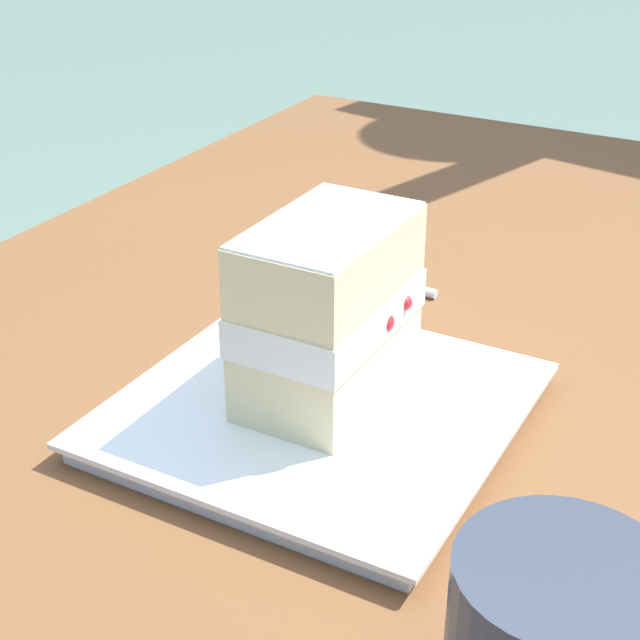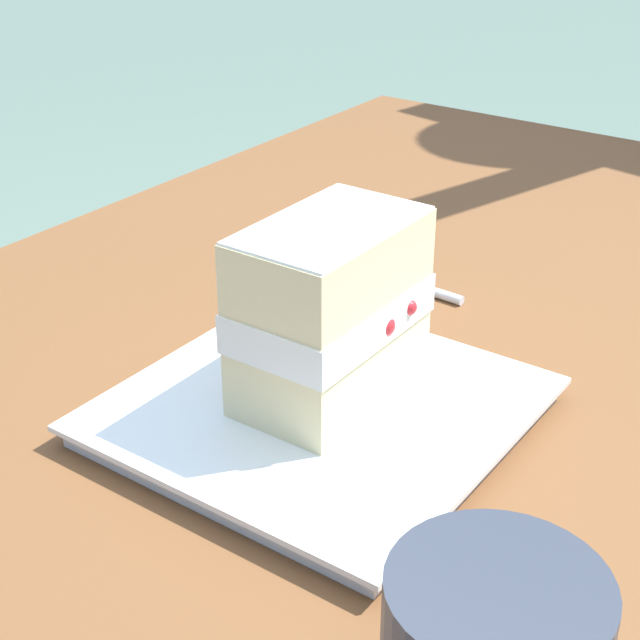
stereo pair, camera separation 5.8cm
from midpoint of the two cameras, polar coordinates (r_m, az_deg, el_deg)
patio_table at (r=0.77m, az=6.13°, el=-9.14°), size 1.19×0.76×0.72m
dessert_plate at (r=0.62m, az=2.72°, el=-5.48°), size 0.24×0.24×0.02m
cake_slice at (r=0.60m, az=3.41°, el=0.45°), size 0.13×0.09×0.12m
dessert_fork at (r=0.82m, az=4.53°, el=2.97°), size 0.03×0.17×0.01m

